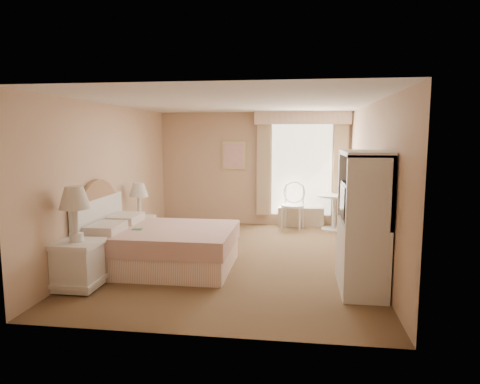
# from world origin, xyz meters

# --- Properties ---
(room) EXTENTS (4.21, 5.51, 2.51)m
(room) POSITION_xyz_m (0.00, 0.00, 1.25)
(room) COLOR brown
(room) RESTS_ON ground
(window) EXTENTS (2.05, 0.22, 2.51)m
(window) POSITION_xyz_m (1.05, 2.65, 1.34)
(window) COLOR white
(window) RESTS_ON room
(framed_art) EXTENTS (0.52, 0.04, 0.62)m
(framed_art) POSITION_xyz_m (-0.45, 2.71, 1.55)
(framed_art) COLOR #D9BE85
(framed_art) RESTS_ON room
(bed) EXTENTS (2.11, 1.62, 1.43)m
(bed) POSITION_xyz_m (-1.12, -0.63, 0.34)
(bed) COLOR tan
(bed) RESTS_ON room
(nightstand_near) EXTENTS (0.55, 0.55, 1.34)m
(nightstand_near) POSITION_xyz_m (-1.84, -1.68, 0.51)
(nightstand_near) COLOR white
(nightstand_near) RESTS_ON room
(nightstand_far) EXTENTS (0.47, 0.47, 1.14)m
(nightstand_far) POSITION_xyz_m (-1.84, 0.53, 0.43)
(nightstand_far) COLOR white
(nightstand_far) RESTS_ON room
(round_table) EXTENTS (0.71, 0.71, 0.75)m
(round_table) POSITION_xyz_m (1.75, 2.40, 0.50)
(round_table) COLOR silver
(round_table) RESTS_ON room
(cafe_chair) EXTENTS (0.57, 0.57, 1.02)m
(cafe_chair) POSITION_xyz_m (0.88, 2.35, 0.59)
(cafe_chair) COLOR silver
(cafe_chair) RESTS_ON room
(armoire) EXTENTS (0.54, 1.09, 1.81)m
(armoire) POSITION_xyz_m (1.81, -1.18, 0.75)
(armoire) COLOR white
(armoire) RESTS_ON room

